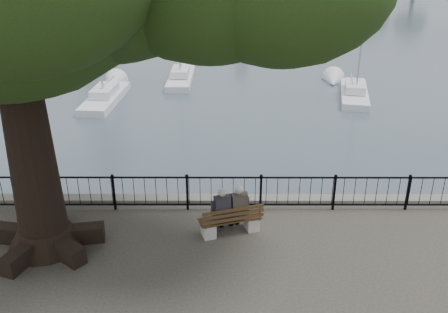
{
  "coord_description": "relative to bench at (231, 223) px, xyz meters",
  "views": [
    {
      "loc": [
        0.02,
        -9.45,
        7.0
      ],
      "look_at": [
        0.0,
        2.5,
        1.6
      ],
      "focal_mm": 40.0,
      "sensor_mm": 36.0,
      "label": 1
    }
  ],
  "objects": [
    {
      "name": "person_right",
      "position": [
        0.16,
        0.15,
        0.32
      ],
      "size": [
        0.51,
        0.72,
        1.33
      ],
      "color": "#2C2924",
      "rests_on": "ground"
    },
    {
      "name": "railing",
      "position": [
        -0.17,
        1.19,
        0.27
      ],
      "size": [
        22.06,
        0.06,
        1.0
      ],
      "color": "black",
      "rests_on": "ground"
    },
    {
      "name": "bench",
      "position": [
        0.0,
        0.0,
        0.0
      ],
      "size": [
        1.66,
        0.92,
        0.84
      ],
      "color": "#989791",
      "rests_on": "ground"
    },
    {
      "name": "person_left",
      "position": [
        -0.25,
        0.02,
        0.32
      ],
      "size": [
        0.51,
        0.72,
        1.33
      ],
      "color": "black",
      "rests_on": "ground"
    },
    {
      "name": "sailboat_a",
      "position": [
        -6.3,
        13.75,
        -0.99
      ],
      "size": [
        1.74,
        5.08,
        9.79
      ],
      "color": "white",
      "rests_on": "ground"
    },
    {
      "name": "sailboat_b",
      "position": [
        -2.73,
        17.56,
        -0.97
      ],
      "size": [
        1.37,
        4.75,
        10.23
      ],
      "color": "white",
      "rests_on": "ground"
    },
    {
      "name": "sailboat_c",
      "position": [
        6.67,
        14.53,
        -0.99
      ],
      "size": [
        2.26,
        5.0,
        9.45
      ],
      "color": "white",
      "rests_on": "ground"
    },
    {
      "name": "sailboat_g",
      "position": [
        9.3,
        37.65,
        -1.02
      ],
      "size": [
        2.29,
        4.92,
        8.18
      ],
      "color": "white",
      "rests_on": "ground"
    },
    {
      "name": "sailboat_e",
      "position": [
        -12.02,
        28.75,
        -0.89
      ],
      "size": [
        4.07,
        6.36,
        14.87
      ],
      "color": "white",
      "rests_on": "ground"
    },
    {
      "name": "harbor",
      "position": [
        -0.17,
        1.69,
        -0.79
      ],
      "size": [
        260.0,
        260.0,
        1.2
      ],
      "color": "#5F5C55",
      "rests_on": "ground"
    },
    {
      "name": "sailboat_h",
      "position": [
        -3.05,
        35.3,
        -0.94
      ],
      "size": [
        3.4,
        5.28,
        11.8
      ],
      "color": "white",
      "rests_on": "ground"
    }
  ]
}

